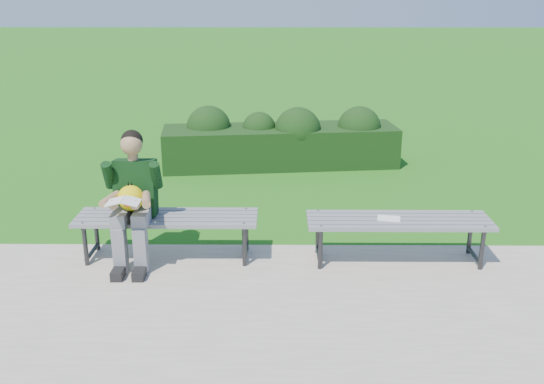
{
  "coord_description": "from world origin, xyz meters",
  "views": [
    {
      "loc": [
        0.0,
        -5.95,
        2.61
      ],
      "look_at": [
        -0.05,
        -0.19,
        0.68
      ],
      "focal_mm": 40.0,
      "sensor_mm": 36.0,
      "label": 1
    }
  ],
  "objects_px": {
    "bench_right": "(399,224)",
    "seated_boy": "(133,196)",
    "hedge": "(281,140)",
    "bench_left": "(167,221)",
    "paper_sheet": "(389,218)"
  },
  "relations": [
    {
      "from": "bench_left",
      "to": "seated_boy",
      "type": "relative_size",
      "value": 1.37
    },
    {
      "from": "bench_right",
      "to": "seated_boy",
      "type": "bearing_deg",
      "value": -179.26
    },
    {
      "from": "seated_boy",
      "to": "hedge",
      "type": "bearing_deg",
      "value": 67.91
    },
    {
      "from": "bench_left",
      "to": "bench_right",
      "type": "relative_size",
      "value": 1.0
    },
    {
      "from": "bench_left",
      "to": "paper_sheet",
      "type": "xyz_separation_m",
      "value": [
        2.2,
        -0.06,
        0.06
      ]
    },
    {
      "from": "paper_sheet",
      "to": "hedge",
      "type": "bearing_deg",
      "value": 106.1
    },
    {
      "from": "hedge",
      "to": "paper_sheet",
      "type": "distance_m",
      "value": 3.72
    },
    {
      "from": "seated_boy",
      "to": "paper_sheet",
      "type": "relative_size",
      "value": 5.31
    },
    {
      "from": "bench_left",
      "to": "seated_boy",
      "type": "height_order",
      "value": "seated_boy"
    },
    {
      "from": "bench_right",
      "to": "seated_boy",
      "type": "relative_size",
      "value": 1.37
    },
    {
      "from": "hedge",
      "to": "bench_right",
      "type": "height_order",
      "value": "hedge"
    },
    {
      "from": "bench_left",
      "to": "seated_boy",
      "type": "bearing_deg",
      "value": -162.31
    },
    {
      "from": "hedge",
      "to": "bench_right",
      "type": "bearing_deg",
      "value": -72.43
    },
    {
      "from": "bench_right",
      "to": "seated_boy",
      "type": "height_order",
      "value": "seated_boy"
    },
    {
      "from": "hedge",
      "to": "seated_boy",
      "type": "bearing_deg",
      "value": -112.09
    }
  ]
}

